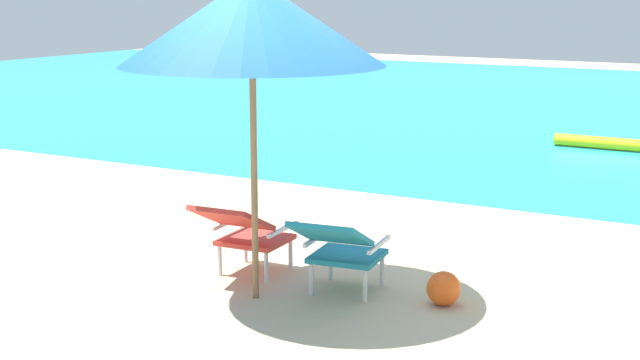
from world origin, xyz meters
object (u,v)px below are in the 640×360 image
swim_buoy (609,143)px  lounge_chair_right (340,246)px  lounge_chair_left (244,230)px  beach_ball (444,288)px  beach_umbrella_center (252,21)px

swim_buoy → lounge_chair_right: size_ratio=1.70×
swim_buoy → lounge_chair_right: bearing=-92.5°
lounge_chair_left → beach_ball: (1.67, 0.18, -0.27)m
lounge_chair_left → beach_umbrella_center: beach_umbrella_center is taller
swim_buoy → lounge_chair_right: 7.73m
beach_ball → beach_umbrella_center: bearing=-157.2°
swim_buoy → lounge_chair_left: (-1.24, -7.68, 0.31)m
lounge_chair_right → beach_ball: bearing=16.1°
lounge_chair_left → lounge_chair_right: same height
lounge_chair_left → beach_umbrella_center: bearing=-46.8°
lounge_chair_right → swim_buoy: bearing=87.5°
swim_buoy → beach_umbrella_center: (-0.89, -8.05, 2.00)m
lounge_chair_right → beach_umbrella_center: (-0.55, -0.33, 1.69)m
swim_buoy → lounge_chair_right: (-0.33, -7.72, 0.31)m
swim_buoy → lounge_chair_left: bearing=-99.1°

